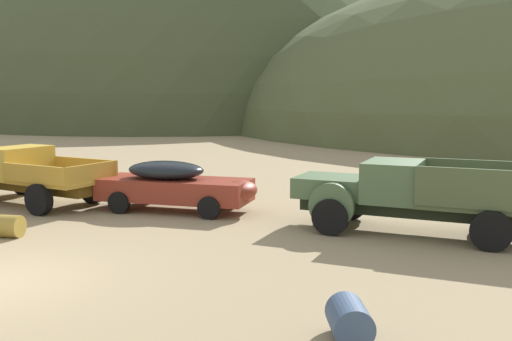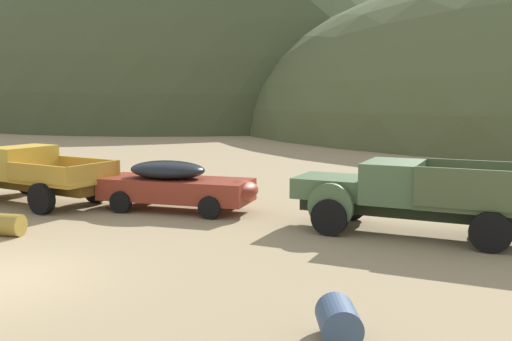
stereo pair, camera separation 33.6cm
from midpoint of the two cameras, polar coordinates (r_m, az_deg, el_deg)
hill_distant at (r=91.90m, az=-3.65°, el=5.28°), size 71.32×85.15×55.48m
truck_faded_yellow at (r=20.86m, az=-21.53°, el=-0.23°), size 6.05×3.78×1.89m
car_rust_red at (r=18.06m, az=-7.00°, el=-1.44°), size 5.14×2.18×1.57m
truck_weathered_green at (r=15.54m, az=14.61°, el=-2.35°), size 6.57×3.30×1.91m
oil_drum_foreground at (r=16.14m, az=-22.96°, el=-4.98°), size 0.86×0.60×0.58m
oil_drum_spare at (r=8.87m, az=9.30°, el=-14.53°), size 0.79×0.96×0.61m
bush_lone_scrub at (r=25.83m, az=-23.29°, el=-0.70°), size 0.73×0.84×0.69m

